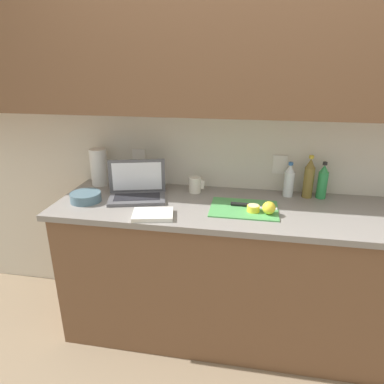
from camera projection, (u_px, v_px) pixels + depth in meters
The scene contains 15 objects.
ground_plane at pixel (240, 330), 2.33m from camera, with size 12.00×12.00×0.00m, color #847056.
wall_back at pixel (255, 90), 2.00m from camera, with size 5.20×0.38×2.60m.
counter_unit at pixel (246, 272), 2.16m from camera, with size 2.30×0.64×0.91m.
laptop at pixel (137, 189), 2.13m from camera, with size 0.39×0.30×0.23m.
cutting_board at pixel (244, 209), 1.97m from camera, with size 0.39×0.29×0.01m, color #4C9E51.
knife at pixel (246, 205), 1.99m from camera, with size 0.27×0.04×0.02m.
lemon_half_cut at pixel (253, 208), 1.92m from camera, with size 0.07×0.07×0.04m.
lemon_whole_beside at pixel (269, 208), 1.88m from camera, with size 0.07×0.07×0.07m.
bottle_green_soda at pixel (322, 182), 2.11m from camera, with size 0.06×0.06×0.23m.
bottle_oil_tall at pixel (309, 178), 2.11m from camera, with size 0.06×0.06×0.27m.
bottle_water_clear at pixel (289, 181), 2.14m from camera, with size 0.06×0.06×0.22m.
measuring_cup at pixel (195, 185), 2.22m from camera, with size 0.10×0.08×0.10m.
bowl_white at pixel (86, 197), 2.08m from camera, with size 0.18×0.18×0.06m.
paper_towel_roll at pixel (99, 167), 2.34m from camera, with size 0.12×0.12×0.25m.
dish_towel at pixel (153, 215), 1.88m from camera, with size 0.22×0.16×0.02m, color silver.
Camera 1 is at (0.00, -1.87, 1.71)m, focal length 32.00 mm.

